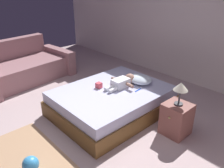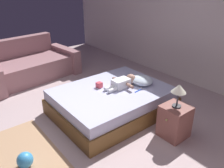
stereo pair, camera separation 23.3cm
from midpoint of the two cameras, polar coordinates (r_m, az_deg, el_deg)
The scene contains 12 objects.
ground_plane at distance 3.64m, azimuth -9.83°, elevation -10.78°, with size 8.00×8.00×0.00m, color #B79EA0.
wall_behind_bed at distance 5.15m, azimuth 20.32°, elevation 14.74°, with size 8.00×0.12×2.64m, color silver.
bed at distance 3.89m, azimuth 1.72°, elevation -4.26°, with size 1.42×1.87×0.42m.
pillow at distance 4.01m, azimuth 8.92°, elevation 0.96°, with size 0.42×0.35×0.14m.
baby at distance 3.88m, azimuth 4.62°, elevation 0.43°, with size 0.49×0.61×0.17m.
toothbrush at distance 3.77m, azimuth 8.35°, elevation -1.62°, with size 0.03×0.17×0.02m.
couch at distance 5.52m, azimuth -18.69°, elevation 4.35°, with size 1.32×2.07×0.85m.
nightstand at distance 3.46m, azimuth 17.11°, elevation -8.87°, with size 0.36×0.39×0.49m.
lamp at distance 3.22m, azimuth 18.22°, elevation -1.40°, with size 0.20×0.20×0.34m.
rug at distance 3.23m, azimuth -20.91°, elevation -17.57°, with size 1.54×1.06×0.01m.
toy_ball at distance 3.06m, azimuth -18.62°, elevation -17.44°, with size 0.20×0.20×0.20m, color #3890D1.
toy_block at distance 3.84m, azimuth -1.45°, elevation -0.24°, with size 0.09×0.09×0.09m.
Camera 2 is at (2.72, -1.26, 2.10)m, focal length 36.93 mm.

